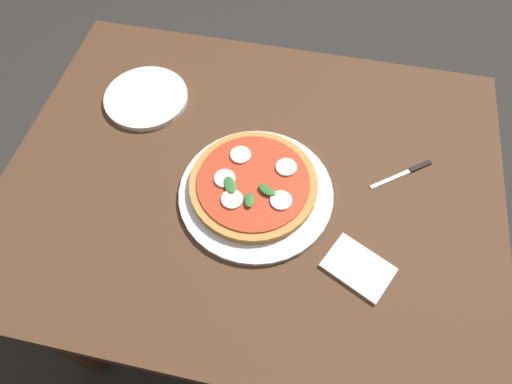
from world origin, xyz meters
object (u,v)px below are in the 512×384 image
at_px(serving_tray, 256,193).
at_px(knife, 409,171).
at_px(dining_table, 252,204).
at_px(plate_white, 146,98).
at_px(napkin, 358,268).
at_px(pizza, 253,184).

height_order(serving_tray, knife, serving_tray).
bearing_deg(dining_table, knife, -165.50).
height_order(plate_white, knife, plate_white).
distance_m(plate_white, knife, 0.66).
relative_size(serving_tray, napkin, 2.60).
xyz_separation_m(serving_tray, knife, (-0.33, -0.13, -0.00)).
bearing_deg(serving_tray, napkin, 151.76).
relative_size(napkin, knife, 0.96).
height_order(pizza, plate_white, pizza).
xyz_separation_m(serving_tray, napkin, (-0.24, 0.13, -0.00)).
height_order(plate_white, napkin, plate_white).
bearing_deg(serving_tray, dining_table, -66.42).
relative_size(plate_white, knife, 1.55).
distance_m(dining_table, serving_tray, 0.14).
bearing_deg(knife, plate_white, -7.39).
height_order(dining_table, knife, knife).
bearing_deg(dining_table, napkin, 146.45).
bearing_deg(dining_table, pizza, 107.94).
xyz_separation_m(pizza, plate_white, (0.32, -0.20, -0.02)).
relative_size(dining_table, pizza, 3.99).
bearing_deg(napkin, knife, -109.62).
relative_size(pizza, napkin, 2.15).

